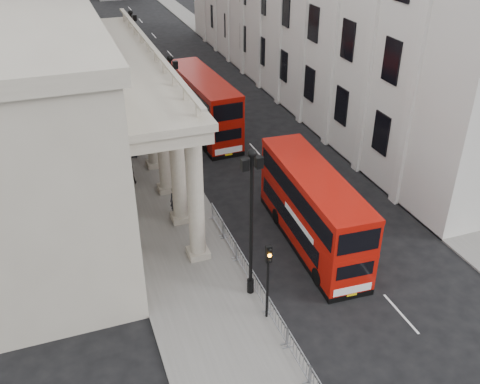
% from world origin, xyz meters
% --- Properties ---
extents(ground, '(260.00, 260.00, 0.00)m').
position_xyz_m(ground, '(0.00, 0.00, 0.00)').
color(ground, black).
rests_on(ground, ground).
extents(sidewalk_west, '(6.00, 140.00, 0.12)m').
position_xyz_m(sidewalk_west, '(-3.00, 30.00, 0.06)').
color(sidewalk_west, slate).
rests_on(sidewalk_west, ground).
extents(sidewalk_east, '(3.00, 140.00, 0.12)m').
position_xyz_m(sidewalk_east, '(13.50, 30.00, 0.06)').
color(sidewalk_east, slate).
rests_on(sidewalk_east, ground).
extents(kerb, '(0.20, 140.00, 0.14)m').
position_xyz_m(kerb, '(-0.05, 30.00, 0.07)').
color(kerb, slate).
rests_on(kerb, ground).
extents(portico_building, '(9.00, 28.00, 12.00)m').
position_xyz_m(portico_building, '(-10.50, 18.00, 6.00)').
color(portico_building, '#A19887').
rests_on(portico_building, ground).
extents(lamp_post_south, '(1.05, 0.44, 8.32)m').
position_xyz_m(lamp_post_south, '(-0.60, 4.00, 4.91)').
color(lamp_post_south, black).
rests_on(lamp_post_south, sidewalk_west).
extents(lamp_post_mid, '(1.05, 0.44, 8.32)m').
position_xyz_m(lamp_post_mid, '(-0.60, 20.00, 4.91)').
color(lamp_post_mid, black).
rests_on(lamp_post_mid, sidewalk_west).
extents(lamp_post_north, '(1.05, 0.44, 8.32)m').
position_xyz_m(lamp_post_north, '(-0.60, 36.00, 4.91)').
color(lamp_post_north, black).
rests_on(lamp_post_north, sidewalk_west).
extents(traffic_light, '(0.28, 0.33, 4.30)m').
position_xyz_m(traffic_light, '(-0.50, 1.98, 3.11)').
color(traffic_light, black).
rests_on(traffic_light, sidewalk_west).
extents(crowd_barriers, '(0.50, 18.75, 1.10)m').
position_xyz_m(crowd_barriers, '(-0.35, 2.23, 0.67)').
color(crowd_barriers, gray).
rests_on(crowd_barriers, sidewalk_west).
extents(bus_near, '(3.15, 10.95, 4.67)m').
position_xyz_m(bus_near, '(4.45, 7.15, 2.44)').
color(bus_near, '#AC1007').
rests_on(bus_near, ground).
extents(bus_far, '(3.34, 11.57, 4.94)m').
position_xyz_m(bus_far, '(3.16, 25.18, 2.58)').
color(bus_far, '#960E06').
rests_on(bus_far, ground).
extents(pedestrian_a, '(0.72, 0.50, 1.90)m').
position_xyz_m(pedestrian_a, '(-2.42, 12.85, 1.07)').
color(pedestrian_a, black).
rests_on(pedestrian_a, sidewalk_west).
extents(pedestrian_b, '(0.99, 0.82, 1.84)m').
position_xyz_m(pedestrian_b, '(-4.53, 17.87, 1.04)').
color(pedestrian_b, '#2A2421').
rests_on(pedestrian_b, sidewalk_west).
extents(pedestrian_c, '(0.88, 0.67, 1.61)m').
position_xyz_m(pedestrian_c, '(-3.50, 22.10, 0.93)').
color(pedestrian_c, black).
rests_on(pedestrian_c, sidewalk_west).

